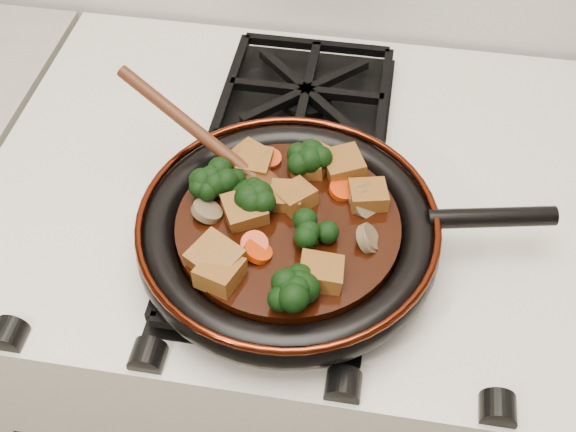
# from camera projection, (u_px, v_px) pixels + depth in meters

# --- Properties ---
(stove) EXTENTS (0.76, 0.60, 0.90)m
(stove) POSITION_uv_depth(u_px,v_px,m) (289.00, 356.00, 1.25)
(stove) COLOR beige
(stove) RESTS_ON ground
(burner_grate_front) EXTENTS (0.23, 0.23, 0.03)m
(burner_grate_front) POSITION_uv_depth(u_px,v_px,m) (269.00, 257.00, 0.81)
(burner_grate_front) COLOR black
(burner_grate_front) RESTS_ON stove
(burner_grate_back) EXTENTS (0.23, 0.23, 0.03)m
(burner_grate_back) POSITION_uv_depth(u_px,v_px,m) (306.00, 96.00, 0.99)
(burner_grate_back) COLOR black
(burner_grate_back) RESTS_ON stove
(skillet) EXTENTS (0.45, 0.33, 0.05)m
(skillet) POSITION_uv_depth(u_px,v_px,m) (290.00, 231.00, 0.79)
(skillet) COLOR black
(skillet) RESTS_ON burner_grate_front
(braising_sauce) EXTENTS (0.24, 0.24, 0.02)m
(braising_sauce) POSITION_uv_depth(u_px,v_px,m) (288.00, 229.00, 0.79)
(braising_sauce) COLOR black
(braising_sauce) RESTS_ON skillet
(tofu_cube_0) EXTENTS (0.06, 0.06, 0.03)m
(tofu_cube_0) POSITION_uv_depth(u_px,v_px,m) (245.00, 210.00, 0.78)
(tofu_cube_0) COLOR brown
(tofu_cube_0) RESTS_ON braising_sauce
(tofu_cube_1) EXTENTS (0.05, 0.05, 0.02)m
(tofu_cube_1) POSITION_uv_depth(u_px,v_px,m) (368.00, 196.00, 0.79)
(tofu_cube_1) COLOR brown
(tofu_cube_1) RESTS_ON braising_sauce
(tofu_cube_2) EXTENTS (0.06, 0.06, 0.03)m
(tofu_cube_2) POSITION_uv_depth(u_px,v_px,m) (343.00, 165.00, 0.82)
(tofu_cube_2) COLOR brown
(tofu_cube_2) RESTS_ON braising_sauce
(tofu_cube_3) EXTENTS (0.05, 0.05, 0.02)m
(tofu_cube_3) POSITION_uv_depth(u_px,v_px,m) (318.00, 159.00, 0.83)
(tofu_cube_3) COLOR brown
(tofu_cube_3) RESTS_ON braising_sauce
(tofu_cube_4) EXTENTS (0.05, 0.05, 0.03)m
(tofu_cube_4) POSITION_uv_depth(u_px,v_px,m) (295.00, 197.00, 0.79)
(tofu_cube_4) COLOR brown
(tofu_cube_4) RESTS_ON braising_sauce
(tofu_cube_5) EXTENTS (0.05, 0.04, 0.03)m
(tofu_cube_5) POSITION_uv_depth(u_px,v_px,m) (320.00, 273.00, 0.72)
(tofu_cube_5) COLOR brown
(tofu_cube_5) RESTS_ON braising_sauce
(tofu_cube_6) EXTENTS (0.04, 0.04, 0.02)m
(tofu_cube_6) POSITION_uv_depth(u_px,v_px,m) (287.00, 197.00, 0.79)
(tofu_cube_6) COLOR brown
(tofu_cube_6) RESTS_ON braising_sauce
(tofu_cube_7) EXTENTS (0.06, 0.06, 0.03)m
(tofu_cube_7) POSITION_uv_depth(u_px,v_px,m) (216.00, 259.00, 0.74)
(tofu_cube_7) COLOR brown
(tofu_cube_7) RESTS_ON braising_sauce
(tofu_cube_8) EXTENTS (0.05, 0.05, 0.03)m
(tofu_cube_8) POSITION_uv_depth(u_px,v_px,m) (250.00, 157.00, 0.83)
(tofu_cube_8) COLOR brown
(tofu_cube_8) RESTS_ON braising_sauce
(tofu_cube_9) EXTENTS (0.04, 0.04, 0.02)m
(tofu_cube_9) POSITION_uv_depth(u_px,v_px,m) (306.00, 166.00, 0.82)
(tofu_cube_9) COLOR brown
(tofu_cube_9) RESTS_ON braising_sauce
(tofu_cube_10) EXTENTS (0.05, 0.05, 0.03)m
(tofu_cube_10) POSITION_uv_depth(u_px,v_px,m) (220.00, 273.00, 0.72)
(tofu_cube_10) COLOR brown
(tofu_cube_10) RESTS_ON braising_sauce
(tofu_cube_11) EXTENTS (0.04, 0.04, 0.03)m
(tofu_cube_11) POSITION_uv_depth(u_px,v_px,m) (255.00, 164.00, 0.83)
(tofu_cube_11) COLOR brown
(tofu_cube_11) RESTS_ON braising_sauce
(broccoli_floret_0) EXTENTS (0.07, 0.08, 0.07)m
(broccoli_floret_0) POSITION_uv_depth(u_px,v_px,m) (295.00, 293.00, 0.70)
(broccoli_floret_0) COLOR black
(broccoli_floret_0) RESTS_ON braising_sauce
(broccoli_floret_1) EXTENTS (0.08, 0.08, 0.07)m
(broccoli_floret_1) POSITION_uv_depth(u_px,v_px,m) (252.00, 200.00, 0.79)
(broccoli_floret_1) COLOR black
(broccoli_floret_1) RESTS_ON braising_sauce
(broccoli_floret_2) EXTENTS (0.08, 0.08, 0.07)m
(broccoli_floret_2) POSITION_uv_depth(u_px,v_px,m) (258.00, 200.00, 0.79)
(broccoli_floret_2) COLOR black
(broccoli_floret_2) RESTS_ON braising_sauce
(broccoli_floret_3) EXTENTS (0.09, 0.09, 0.06)m
(broccoli_floret_3) POSITION_uv_depth(u_px,v_px,m) (293.00, 290.00, 0.71)
(broccoli_floret_3) COLOR black
(broccoli_floret_3) RESTS_ON braising_sauce
(broccoli_floret_4) EXTENTS (0.08, 0.08, 0.05)m
(broccoli_floret_4) POSITION_uv_depth(u_px,v_px,m) (315.00, 235.00, 0.76)
(broccoli_floret_4) COLOR black
(broccoli_floret_4) RESTS_ON braising_sauce
(broccoli_floret_5) EXTENTS (0.09, 0.08, 0.08)m
(broccoli_floret_5) POSITION_uv_depth(u_px,v_px,m) (209.00, 189.00, 0.80)
(broccoli_floret_5) COLOR black
(broccoli_floret_5) RESTS_ON braising_sauce
(broccoli_floret_6) EXTENTS (0.07, 0.07, 0.06)m
(broccoli_floret_6) POSITION_uv_depth(u_px,v_px,m) (224.00, 184.00, 0.80)
(broccoli_floret_6) COLOR black
(broccoli_floret_6) RESTS_ON braising_sauce
(broccoli_floret_7) EXTENTS (0.08, 0.08, 0.05)m
(broccoli_floret_7) POSITION_uv_depth(u_px,v_px,m) (309.00, 164.00, 0.82)
(broccoli_floret_7) COLOR black
(broccoli_floret_7) RESTS_ON braising_sauce
(carrot_coin_0) EXTENTS (0.03, 0.03, 0.02)m
(carrot_coin_0) POSITION_uv_depth(u_px,v_px,m) (239.00, 199.00, 0.80)
(carrot_coin_0) COLOR #BA2C05
(carrot_coin_0) RESTS_ON braising_sauce
(carrot_coin_1) EXTENTS (0.03, 0.03, 0.02)m
(carrot_coin_1) POSITION_uv_depth(u_px,v_px,m) (258.00, 251.00, 0.75)
(carrot_coin_1) COLOR #BA2C05
(carrot_coin_1) RESTS_ON braising_sauce
(carrot_coin_2) EXTENTS (0.03, 0.03, 0.02)m
(carrot_coin_2) POSITION_uv_depth(u_px,v_px,m) (343.00, 189.00, 0.80)
(carrot_coin_2) COLOR #BA2C05
(carrot_coin_2) RESTS_ON braising_sauce
(carrot_coin_3) EXTENTS (0.03, 0.03, 0.02)m
(carrot_coin_3) POSITION_uv_depth(u_px,v_px,m) (254.00, 244.00, 0.75)
(carrot_coin_3) COLOR #BA2C05
(carrot_coin_3) RESTS_ON braising_sauce
(carrot_coin_4) EXTENTS (0.03, 0.03, 0.01)m
(carrot_coin_4) POSITION_uv_depth(u_px,v_px,m) (270.00, 159.00, 0.84)
(carrot_coin_4) COLOR #BA2C05
(carrot_coin_4) RESTS_ON braising_sauce
(mushroom_slice_0) EXTENTS (0.04, 0.04, 0.03)m
(mushroom_slice_0) POSITION_uv_depth(u_px,v_px,m) (364.00, 199.00, 0.79)
(mushroom_slice_0) COLOR brown
(mushroom_slice_0) RESTS_ON braising_sauce
(mushroom_slice_1) EXTENTS (0.03, 0.03, 0.03)m
(mushroom_slice_1) POSITION_uv_depth(u_px,v_px,m) (368.00, 239.00, 0.76)
(mushroom_slice_1) COLOR brown
(mushroom_slice_1) RESTS_ON braising_sauce
(mushroom_slice_2) EXTENTS (0.04, 0.04, 0.03)m
(mushroom_slice_2) POSITION_uv_depth(u_px,v_px,m) (367.00, 204.00, 0.79)
(mushroom_slice_2) COLOR brown
(mushroom_slice_2) RESTS_ON braising_sauce
(mushroom_slice_3) EXTENTS (0.03, 0.04, 0.03)m
(mushroom_slice_3) POSITION_uv_depth(u_px,v_px,m) (369.00, 237.00, 0.76)
(mushroom_slice_3) COLOR brown
(mushroom_slice_3) RESTS_ON braising_sauce
(mushroom_slice_4) EXTENTS (0.05, 0.05, 0.02)m
(mushroom_slice_4) POSITION_uv_depth(u_px,v_px,m) (207.00, 211.00, 0.78)
(mushroom_slice_4) COLOR brown
(mushroom_slice_4) RESTS_ON braising_sauce
(wooden_spoon) EXTENTS (0.13, 0.08, 0.20)m
(wooden_spoon) POSITION_uv_depth(u_px,v_px,m) (222.00, 151.00, 0.82)
(wooden_spoon) COLOR #44200E
(wooden_spoon) RESTS_ON braising_sauce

